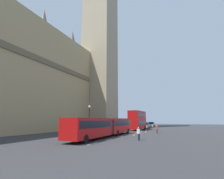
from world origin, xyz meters
name	(u,v)px	position (x,y,z in m)	size (l,w,h in m)	color
ground_plane	(134,133)	(0.00, 0.00, 0.00)	(160.00, 160.00, 0.00)	#333335
lane_centre_marking	(130,134)	(-2.66, 0.00, 0.01)	(29.80, 0.16, 0.01)	silver
clock_tower	(101,13)	(15.82, 15.99, 40.37)	(10.85, 10.85, 76.71)	tan
articulated_bus	(105,126)	(-8.98, 1.99, 1.75)	(18.86, 2.54, 2.90)	#B20F0F
double_decker_bus	(138,120)	(10.68, 2.00, 2.71)	(9.40, 2.54, 4.90)	#B20F0F
sedan_lead	(146,125)	(20.43, 1.90, 0.91)	(4.40, 1.86, 1.85)	gray
sedan_trailing	(152,125)	(29.38, 1.85, 0.91)	(4.40, 1.86, 1.85)	#B7B7BC
traffic_cone_west	(134,135)	(-6.92, -2.08, 0.28)	(0.36, 0.36, 0.58)	black
traffic_cone_middle	(139,133)	(-2.70, -1.81, 0.28)	(0.36, 0.36, 0.58)	black
traffic_cone_east	(146,132)	(1.08, -2.25, 0.28)	(0.36, 0.36, 0.58)	black
street_lamp	(89,118)	(-6.40, 6.50, 3.06)	(0.44, 0.44, 5.27)	black
pedestrian_near_cones	(139,133)	(-11.35, -3.98, 0.91)	(0.35, 0.45, 1.69)	#262D4C
pedestrian_by_kerb	(157,129)	(1.20, -4.39, 0.91)	(0.36, 0.42, 1.69)	#333333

